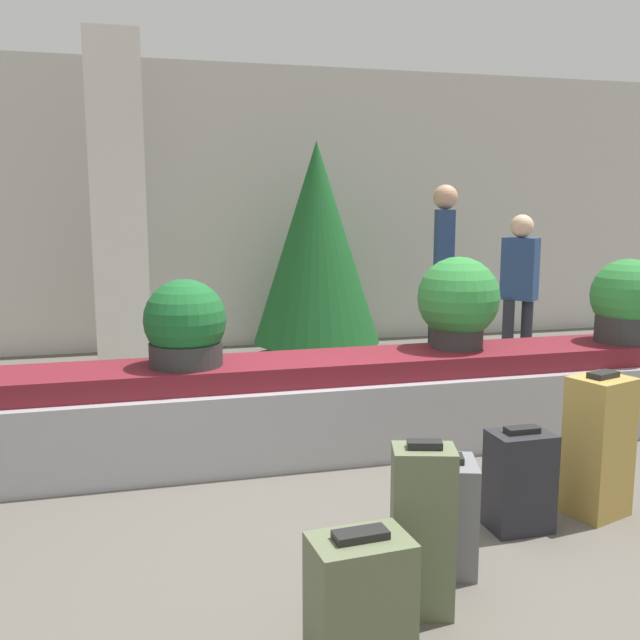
# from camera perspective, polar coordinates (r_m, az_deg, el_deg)

# --- Properties ---
(ground_plane) EXTENTS (18.00, 18.00, 0.00)m
(ground_plane) POSITION_cam_1_polar(r_m,az_deg,el_deg) (3.81, 4.93, -16.41)
(ground_plane) COLOR #59544C
(back_wall) EXTENTS (18.00, 0.06, 3.20)m
(back_wall) POSITION_cam_1_polar(r_m,az_deg,el_deg) (8.33, -6.72, 8.88)
(back_wall) COLOR beige
(back_wall) RESTS_ON ground_plane
(carousel) EXTENTS (7.58, 0.72, 0.65)m
(carousel) POSITION_cam_1_polar(r_m,az_deg,el_deg) (4.80, 0.00, -6.93)
(carousel) COLOR #9E9EA3
(carousel) RESTS_ON ground_plane
(pillar) EXTENTS (0.50, 0.50, 3.20)m
(pillar) POSITION_cam_1_polar(r_m,az_deg,el_deg) (7.06, -15.78, 8.54)
(pillar) COLOR silver
(pillar) RESTS_ON ground_plane
(suitcase_0) EXTENTS (0.34, 0.34, 0.54)m
(suitcase_0) POSITION_cam_1_polar(r_m,az_deg,el_deg) (3.39, 9.93, -15.09)
(suitcase_0) COLOR slate
(suitcase_0) RESTS_ON ground_plane
(suitcase_1) EXTENTS (0.31, 0.23, 0.54)m
(suitcase_1) POSITION_cam_1_polar(r_m,az_deg,el_deg) (3.85, 15.67, -12.27)
(suitcase_1) COLOR #232328
(suitcase_1) RESTS_ON ground_plane
(suitcase_2) EXTENTS (0.29, 0.25, 0.73)m
(suitcase_2) POSITION_cam_1_polar(r_m,az_deg,el_deg) (3.02, 8.20, -16.30)
(suitcase_2) COLOR #5B6647
(suitcase_2) RESTS_ON ground_plane
(suitcase_3) EXTENTS (0.36, 0.33, 0.78)m
(suitcase_3) POSITION_cam_1_polar(r_m,az_deg,el_deg) (4.11, 21.39, -9.36)
(suitcase_3) COLOR #A3843D
(suitcase_3) RESTS_ON ground_plane
(suitcase_4) EXTENTS (0.38, 0.27, 0.49)m
(suitcase_4) POSITION_cam_1_polar(r_m,az_deg,el_deg) (2.78, 3.22, -21.31)
(suitcase_4) COLOR #5B6647
(suitcase_4) RESTS_ON ground_plane
(potted_plant_0) EXTENTS (0.57, 0.57, 0.64)m
(potted_plant_0) POSITION_cam_1_polar(r_m,az_deg,el_deg) (5.08, 11.00, 1.42)
(potted_plant_0) COLOR #2D2D2D
(potted_plant_0) RESTS_ON carousel
(potted_plant_1) EXTENTS (0.51, 0.51, 0.55)m
(potted_plant_1) POSITION_cam_1_polar(r_m,az_deg,el_deg) (4.52, -10.73, -0.50)
(potted_plant_1) COLOR #2D2D2D
(potted_plant_1) RESTS_ON carousel
(potted_plant_2) EXTENTS (0.53, 0.53, 0.61)m
(potted_plant_2) POSITION_cam_1_polar(r_m,az_deg,el_deg) (5.67, 23.37, 1.35)
(potted_plant_2) COLOR #2D2D2D
(potted_plant_2) RESTS_ON carousel
(traveler_0) EXTENTS (0.31, 0.36, 1.85)m
(traveler_0) POSITION_cam_1_polar(r_m,az_deg,el_deg) (7.68, 9.88, 5.25)
(traveler_0) COLOR #282833
(traveler_0) RESTS_ON ground_plane
(traveler_1) EXTENTS (0.34, 0.36, 1.55)m
(traveler_1) POSITION_cam_1_polar(r_m,az_deg,el_deg) (7.04, 15.66, 2.93)
(traveler_1) COLOR #282833
(traveler_1) RESTS_ON ground_plane
(decorated_tree) EXTENTS (1.35, 1.35, 2.30)m
(decorated_tree) POSITION_cam_1_polar(r_m,az_deg,el_deg) (7.58, -0.27, 6.18)
(decorated_tree) COLOR #4C331E
(decorated_tree) RESTS_ON ground_plane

